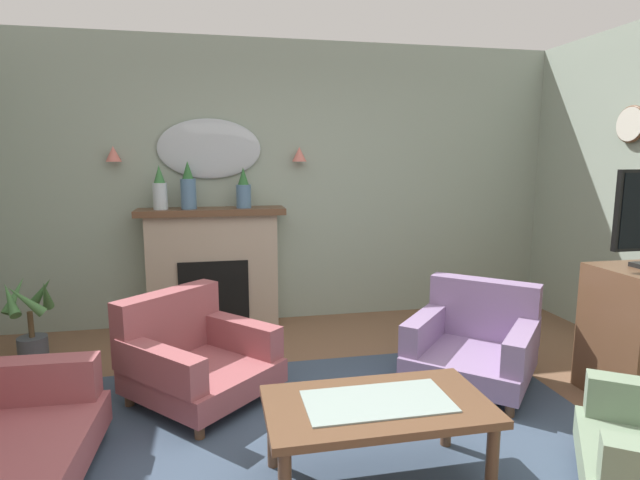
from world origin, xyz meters
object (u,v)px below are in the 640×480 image
object	(u,v)px
mantel_vase_right	(160,190)
potted_plant_small_fern	(30,321)
wall_mirror	(210,149)
wall_sconce_right	(299,154)
mantel_vase_left	(188,188)
mantel_vase_centre	(244,191)
coffee_table	(377,413)
armchair_in_corner	(193,355)
wall_clock	(631,124)
wall_sconce_left	(113,154)
armchair_beside_couch	(474,341)
fireplace	(214,270)

from	to	relation	value
mantel_vase_right	potted_plant_small_fern	size ratio (longest dim) A/B	0.58
wall_mirror	wall_sconce_right	xyz separation A→B (m)	(0.85, -0.05, -0.05)
wall_sconce_right	mantel_vase_left	bearing A→B (deg)	-173.48
potted_plant_small_fern	mantel_vase_right	bearing A→B (deg)	26.74
wall_sconce_right	mantel_vase_centre	bearing A→B (deg)	-167.69
wall_mirror	mantel_vase_centre	bearing A→B (deg)	-29.54
coffee_table	armchair_in_corner	xyz separation A→B (m)	(-0.93, 1.14, -0.08)
mantel_vase_centre	armchair_in_corner	distance (m)	1.80
wall_sconce_right	wall_clock	world-z (taller)	wall_clock
wall_sconce_left	wall_mirror	bearing A→B (deg)	3.37
mantel_vase_left	wall_clock	distance (m)	3.85
armchair_beside_couch	potted_plant_small_fern	xyz separation A→B (m)	(-3.31, 1.05, 0.02)
wall_clock	armchair_in_corner	bearing A→B (deg)	-174.68
wall_clock	wall_sconce_right	bearing A→B (deg)	155.16
mantel_vase_left	wall_sconce_left	distance (m)	0.73
wall_sconce_left	armchair_in_corner	size ratio (longest dim) A/B	0.12
mantel_vase_left	coffee_table	xyz separation A→B (m)	(1.00, -2.56, -0.96)
wall_clock	wall_mirror	bearing A→B (deg)	160.03
coffee_table	potted_plant_small_fern	size ratio (longest dim) A/B	1.60
fireplace	wall_clock	world-z (taller)	wall_clock
fireplace	mantel_vase_centre	distance (m)	0.81
mantel_vase_right	potted_plant_small_fern	world-z (taller)	mantel_vase_right
armchair_beside_couch	fireplace	bearing A→B (deg)	139.73
mantel_vase_left	fireplace	bearing A→B (deg)	8.06
mantel_vase_left	coffee_table	world-z (taller)	mantel_vase_left
fireplace	wall_clock	size ratio (longest dim) A/B	4.39
coffee_table	armchair_in_corner	size ratio (longest dim) A/B	0.96
coffee_table	armchair_in_corner	distance (m)	1.47
mantel_vase_right	wall_clock	size ratio (longest dim) A/B	1.29
mantel_vase_left	wall_mirror	bearing A→B (deg)	40.36
fireplace	coffee_table	bearing A→B (deg)	-72.91
armchair_in_corner	potted_plant_small_fern	distance (m)	1.60
wall_mirror	wall_clock	xyz separation A→B (m)	(3.45, -1.25, 0.19)
potted_plant_small_fern	armchair_beside_couch	bearing A→B (deg)	-17.62
wall_mirror	armchair_in_corner	distance (m)	2.12
wall_clock	armchair_beside_couch	bearing A→B (deg)	-163.62
mantel_vase_left	armchair_beside_couch	size ratio (longest dim) A/B	0.38
mantel_vase_right	wall_sconce_left	bearing A→B (deg)	163.30
mantel_vase_right	wall_sconce_left	size ratio (longest dim) A/B	2.86
mantel_vase_centre	potted_plant_small_fern	xyz separation A→B (m)	(-1.74, -0.50, -0.99)
mantel_vase_left	armchair_in_corner	bearing A→B (deg)	-87.37
fireplace	potted_plant_small_fern	xyz separation A→B (m)	(-1.44, -0.53, -0.24)
armchair_in_corner	armchair_beside_couch	world-z (taller)	same
mantel_vase_left	armchair_in_corner	distance (m)	1.76
coffee_table	wall_mirror	bearing A→B (deg)	106.25
fireplace	potted_plant_small_fern	distance (m)	1.56
wall_sconce_left	armchair_beside_couch	bearing A→B (deg)	-31.61
mantel_vase_right	wall_sconce_right	world-z (taller)	wall_sconce_right
mantel_vase_centre	wall_clock	size ratio (longest dim) A/B	1.22
armchair_beside_couch	armchair_in_corner	bearing A→B (deg)	176.21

